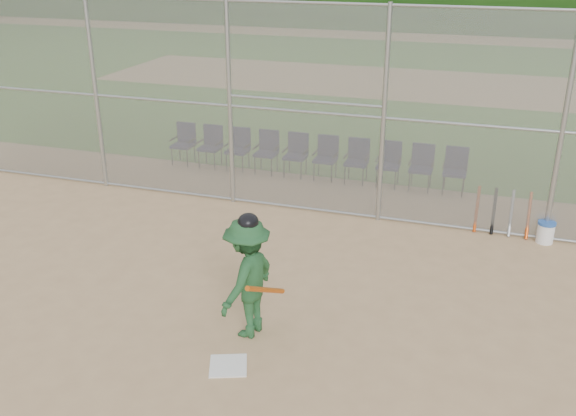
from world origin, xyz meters
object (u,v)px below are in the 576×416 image
(water_cooler, at_px, (546,232))
(chair_0, at_px, (183,144))
(batter_at_plate, at_px, (248,277))
(home_plate, at_px, (228,366))

(water_cooler, relative_size, chair_0, 0.41)
(chair_0, bearing_deg, water_cooler, -13.70)
(batter_at_plate, bearing_deg, water_cooler, 47.23)
(home_plate, height_order, water_cooler, water_cooler)
(batter_at_plate, height_order, water_cooler, batter_at_plate)
(batter_at_plate, xyz_separation_m, water_cooler, (3.95, 4.27, -0.66))
(home_plate, distance_m, chair_0, 8.18)
(home_plate, relative_size, chair_0, 0.48)
(batter_at_plate, bearing_deg, chair_0, 123.38)
(batter_at_plate, xyz_separation_m, chair_0, (-4.11, 6.24, -0.38))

